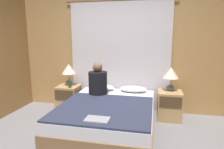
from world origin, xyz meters
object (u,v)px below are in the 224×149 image
(nightstand_right, at_px, (169,105))
(lamp_right, at_px, (171,75))
(pillow_left, at_px, (101,87))
(beer_bottle_on_left_stand, at_px, (70,84))
(nightstand_left, at_px, (69,98))
(laptop_on_bed, at_px, (97,119))
(pillow_right, at_px, (133,89))
(person_left_in_bed, at_px, (98,82))
(bed, at_px, (108,117))
(lamp_left, at_px, (69,71))

(nightstand_right, bearing_deg, lamp_right, 90.00)
(pillow_left, relative_size, beer_bottle_on_left_stand, 2.73)
(nightstand_left, distance_m, laptop_on_bed, 1.89)
(pillow_right, xyz_separation_m, person_left_in_bed, (-0.66, -0.36, 0.20))
(bed, xyz_separation_m, pillow_right, (0.34, 0.81, 0.31))
(lamp_right, bearing_deg, bed, -143.32)
(bed, bearing_deg, nightstand_left, 145.70)
(lamp_right, xyz_separation_m, beer_bottle_on_left_stand, (-2.06, -0.19, -0.25))
(bed, xyz_separation_m, lamp_left, (-1.08, 0.80, 0.65))
(pillow_left, distance_m, beer_bottle_on_left_stand, 0.68)
(nightstand_right, distance_m, beer_bottle_on_left_stand, 2.09)
(bed, height_order, person_left_in_bed, person_left_in_bed)
(pillow_left, relative_size, person_left_in_bed, 0.86)
(lamp_right, bearing_deg, person_left_in_bed, -165.78)
(bed, bearing_deg, beer_bottle_on_left_stand, 148.23)
(person_left_in_bed, bearing_deg, laptop_on_bed, -74.29)
(pillow_left, bearing_deg, bed, -67.12)
(laptop_on_bed, bearing_deg, person_left_in_bed, 105.71)
(pillow_right, bearing_deg, lamp_right, -0.89)
(lamp_right, relative_size, person_left_in_bed, 0.73)
(pillow_left, xyz_separation_m, pillow_right, (0.69, 0.00, 0.00))
(bed, relative_size, nightstand_left, 3.55)
(lamp_right, relative_size, pillow_left, 0.84)
(bed, height_order, lamp_right, lamp_right)
(pillow_left, bearing_deg, person_left_in_bed, -85.65)
(laptop_on_bed, bearing_deg, nightstand_left, 126.22)
(bed, xyz_separation_m, pillow_left, (-0.34, 0.81, 0.31))
(nightstand_left, bearing_deg, lamp_left, 90.00)
(beer_bottle_on_left_stand, xyz_separation_m, laptop_on_bed, (1.01, -1.38, -0.11))
(pillow_left, distance_m, pillow_right, 0.69)
(nightstand_right, xyz_separation_m, beer_bottle_on_left_stand, (-2.06, -0.13, 0.36))
(nightstand_right, distance_m, laptop_on_bed, 1.85)
(pillow_right, distance_m, person_left_in_bed, 0.78)
(bed, bearing_deg, lamp_left, 143.32)
(lamp_left, relative_size, beer_bottle_on_left_stand, 2.29)
(nightstand_left, xyz_separation_m, nightstand_right, (2.15, 0.00, 0.00))
(pillow_right, relative_size, person_left_in_bed, 0.86)
(nightstand_left, distance_m, beer_bottle_on_left_stand, 0.39)
(bed, distance_m, lamp_right, 1.49)
(nightstand_left, relative_size, lamp_right, 1.20)
(nightstand_left, relative_size, laptop_on_bed, 1.72)
(person_left_in_bed, bearing_deg, pillow_left, 94.35)
(pillow_left, xyz_separation_m, laptop_on_bed, (0.37, -1.59, -0.02))
(beer_bottle_on_left_stand, relative_size, laptop_on_bed, 0.63)
(person_left_in_bed, bearing_deg, bed, -54.92)
(bed, bearing_deg, pillow_right, 67.12)
(bed, distance_m, lamp_left, 1.49)
(lamp_left, bearing_deg, nightstand_right, -1.80)
(lamp_left, relative_size, person_left_in_bed, 0.73)
(pillow_left, height_order, person_left_in_bed, person_left_in_bed)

